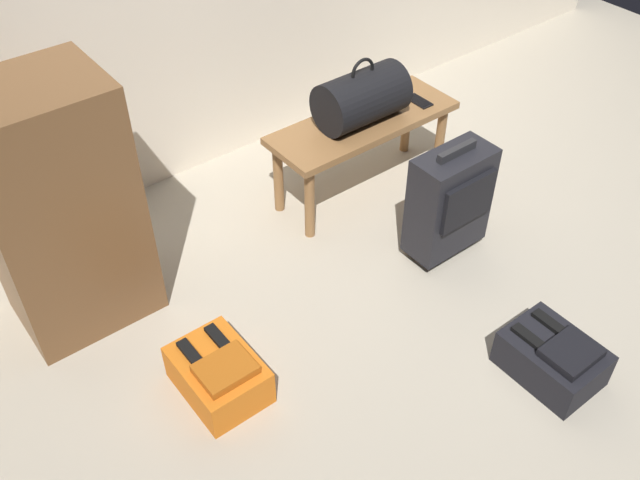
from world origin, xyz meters
name	(u,v)px	position (x,y,z in m)	size (l,w,h in m)	color
ground_plane	(448,290)	(0.00, 0.00, 0.00)	(6.60, 6.60, 0.00)	#B2A893
bench	(363,131)	(0.17, 0.83, 0.37)	(1.00, 0.36, 0.43)	olive
duffel_bag_black	(361,97)	(0.15, 0.83, 0.57)	(0.44, 0.26, 0.34)	black
cell_phone	(419,101)	(0.51, 0.78, 0.44)	(0.07, 0.14, 0.01)	black
suitcase_upright_charcoal	(450,201)	(0.17, 0.21, 0.31)	(0.38, 0.22, 0.60)	black
backpack_dark	(553,358)	(-0.02, -0.58, 0.09)	(0.28, 0.38, 0.21)	black
backpack_orange	(219,374)	(-1.11, 0.17, 0.09)	(0.28, 0.38, 0.21)	orange
side_cabinet	(59,210)	(-1.34, 0.92, 0.55)	(0.56, 0.44, 1.10)	brown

